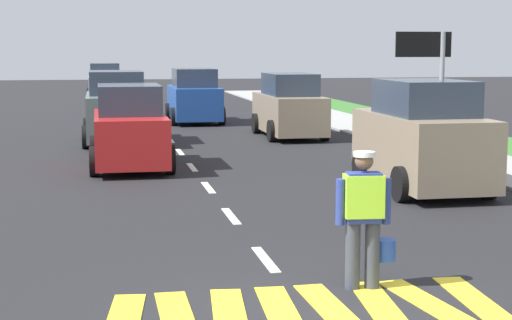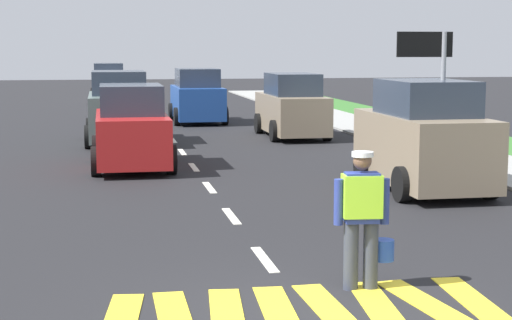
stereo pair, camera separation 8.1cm
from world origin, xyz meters
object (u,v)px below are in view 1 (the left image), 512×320
at_px(car_oncoming_lead, 130,130).
at_px(car_parked_curbside, 422,139).
at_px(car_parked_far, 289,108).
at_px(lane_direction_sign, 430,72).
at_px(car_oncoming_third, 105,84).
at_px(car_oncoming_second, 117,110).
at_px(car_outgoing_far, 194,98).
at_px(road_worker, 365,213).

bearing_deg(car_oncoming_lead, car_parked_curbside, -37.02).
bearing_deg(car_parked_far, lane_direction_sign, -87.54).
relative_size(car_parked_far, car_oncoming_third, 1.09).
bearing_deg(car_oncoming_lead, car_oncoming_third, 90.75).
distance_m(car_oncoming_lead, car_oncoming_second, 5.38).
distance_m(car_parked_curbside, car_outgoing_far, 16.48).
xyz_separation_m(road_worker, lane_direction_sign, (3.44, 6.40, 1.48)).
bearing_deg(car_outgoing_far, car_oncoming_third, 103.45).
relative_size(road_worker, car_oncoming_third, 0.43).
bearing_deg(car_parked_far, car_oncoming_third, 106.27).
height_order(lane_direction_sign, car_outgoing_far, lane_direction_sign).
height_order(road_worker, car_parked_curbside, car_parked_curbside).
xyz_separation_m(lane_direction_sign, car_oncoming_third, (-6.14, 30.02, -1.45)).
distance_m(lane_direction_sign, car_parked_far, 10.63).
xyz_separation_m(car_oncoming_second, car_oncoming_third, (-0.15, 20.20, -0.06)).
distance_m(car_oncoming_lead, car_outgoing_far, 12.28).
bearing_deg(car_parked_curbside, car_oncoming_third, 101.45).
bearing_deg(car_outgoing_far, lane_direction_sign, -80.03).
xyz_separation_m(car_oncoming_third, car_outgoing_far, (3.26, -13.65, 0.02)).
relative_size(car_parked_curbside, car_oncoming_second, 0.95).
distance_m(road_worker, car_parked_curbside, 7.34).
distance_m(road_worker, car_oncoming_third, 36.52).
distance_m(car_parked_far, car_oncoming_second, 5.59).
bearing_deg(car_oncoming_third, car_oncoming_lead, -89.25).
bearing_deg(lane_direction_sign, car_oncoming_third, 101.56).
bearing_deg(car_oncoming_lead, road_worker, -77.70).
bearing_deg(car_oncoming_third, car_parked_far, -73.73).
bearing_deg(road_worker, lane_direction_sign, 61.75).
bearing_deg(car_oncoming_second, car_outgoing_far, 64.55).
xyz_separation_m(lane_direction_sign, car_outgoing_far, (-2.88, 16.36, -1.44)).
xyz_separation_m(lane_direction_sign, car_oncoming_second, (-5.99, 9.82, -1.39)).
bearing_deg(lane_direction_sign, car_oncoming_lead, 142.59).
height_order(car_oncoming_third, car_outgoing_far, car_outgoing_far).
bearing_deg(car_parked_curbside, car_oncoming_lead, 142.98).
relative_size(lane_direction_sign, car_parked_far, 0.76).
bearing_deg(car_oncoming_second, road_worker, -81.05).
bearing_deg(car_oncoming_lead, car_oncoming_second, 92.01).
xyz_separation_m(car_parked_curbside, car_oncoming_lead, (-5.72, 4.31, -0.11)).
distance_m(car_oncoming_lead, car_parked_far, 8.10).
xyz_separation_m(car_parked_curbside, car_outgoing_far, (-2.79, 16.24, -0.07)).
xyz_separation_m(car_parked_far, car_oncoming_second, (-5.54, -0.71, 0.06)).
bearing_deg(car_oncoming_third, car_outgoing_far, -76.55).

